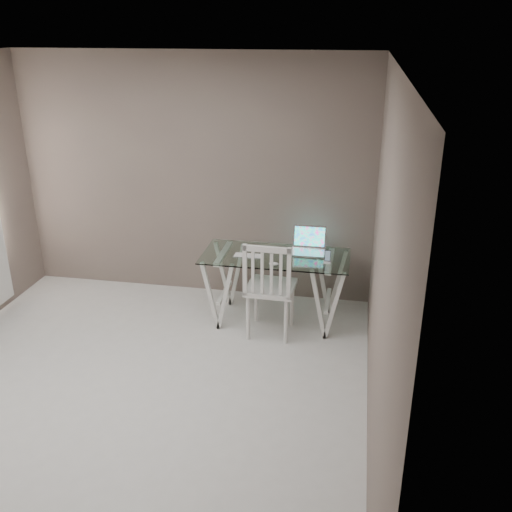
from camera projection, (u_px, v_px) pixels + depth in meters
The scene contains 7 objects.
room at pixel (97, 205), 4.16m from camera, with size 4.50×4.52×2.71m.
desk at pixel (275, 288), 5.95m from camera, with size 1.50×0.70×0.75m.
chair at pixel (269, 285), 5.58m from camera, with size 0.49×0.49×1.03m.
laptop at pixel (309, 246), 5.91m from camera, with size 0.35×0.31×0.24m.
keyboard at pixel (248, 256), 5.80m from camera, with size 0.30×0.13×0.01m, color silver.
mouse at pixel (274, 264), 5.57m from camera, with size 0.10×0.06×0.03m, color silver.
phone_dock at pixel (327, 259), 5.63m from camera, with size 0.07×0.07×0.13m.
Camera 1 is at (1.80, -3.69, 2.94)m, focal length 40.00 mm.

